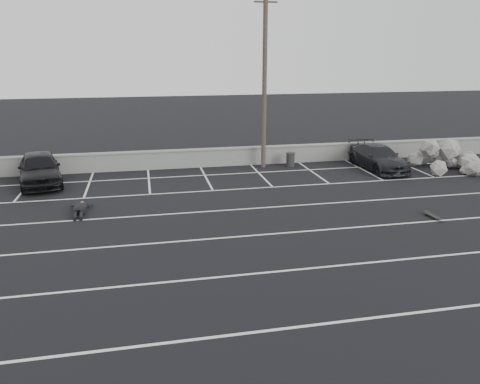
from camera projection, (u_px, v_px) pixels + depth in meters
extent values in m
plane|color=black|center=(320.00, 268.00, 14.57)|extent=(120.00, 120.00, 0.00)
cube|color=gray|center=(234.00, 157.00, 27.54)|extent=(50.00, 0.35, 1.00)
cube|color=gray|center=(234.00, 148.00, 27.39)|extent=(50.00, 0.45, 0.08)
cube|color=silver|center=(363.00, 319.00, 11.75)|extent=(36.00, 0.10, 0.01)
cube|color=silver|center=(320.00, 267.00, 14.57)|extent=(36.00, 0.10, 0.01)
cube|color=silver|center=(290.00, 232.00, 17.38)|extent=(36.00, 0.10, 0.01)
cube|color=silver|center=(269.00, 207.00, 20.19)|extent=(36.00, 0.10, 0.01)
cube|color=silver|center=(253.00, 188.00, 23.00)|extent=(36.00, 0.10, 0.01)
cube|color=silver|center=(241.00, 173.00, 25.81)|extent=(36.00, 0.10, 0.01)
cube|color=silver|center=(26.00, 187.00, 23.19)|extent=(0.10, 5.00, 0.01)
cube|color=silver|center=(89.00, 184.00, 23.77)|extent=(0.10, 5.00, 0.01)
cube|color=silver|center=(149.00, 181.00, 24.36)|extent=(0.10, 5.00, 0.01)
cube|color=silver|center=(206.00, 178.00, 24.95)|extent=(0.10, 5.00, 0.01)
cube|color=silver|center=(260.00, 175.00, 25.54)|extent=(0.10, 5.00, 0.01)
cube|color=silver|center=(312.00, 172.00, 26.13)|extent=(0.10, 5.00, 0.01)
cube|color=silver|center=(362.00, 169.00, 26.72)|extent=(0.10, 5.00, 0.01)
cube|color=silver|center=(410.00, 167.00, 27.31)|extent=(0.10, 5.00, 0.01)
cube|color=silver|center=(455.00, 164.00, 27.90)|extent=(0.10, 5.00, 0.01)
imported|color=black|center=(40.00, 168.00, 23.54)|extent=(2.91, 5.11, 1.64)
imported|color=black|center=(378.00, 157.00, 26.59)|extent=(2.03, 4.74, 1.36)
cylinder|color=#4C4238|center=(264.00, 83.00, 25.87)|extent=(0.26, 0.26, 9.61)
cube|color=#4C4238|center=(266.00, 2.00, 24.67)|extent=(1.28, 0.09, 0.09)
cylinder|color=#28272A|center=(290.00, 160.00, 27.28)|extent=(0.59, 0.59, 0.77)
cylinder|color=#28272A|center=(291.00, 153.00, 27.16)|extent=(0.65, 0.65, 0.04)
cube|color=black|center=(433.00, 216.00, 18.89)|extent=(0.25, 0.86, 0.02)
cube|color=#28272A|center=(428.00, 214.00, 19.17)|extent=(0.18, 0.06, 0.04)
cube|color=#28272A|center=(437.00, 219.00, 18.64)|extent=(0.18, 0.06, 0.04)
cylinder|color=black|center=(426.00, 215.00, 19.15)|extent=(0.04, 0.06, 0.06)
cylinder|color=black|center=(431.00, 215.00, 19.20)|extent=(0.04, 0.06, 0.06)
cylinder|color=black|center=(435.00, 220.00, 18.62)|extent=(0.04, 0.06, 0.06)
cylinder|color=black|center=(439.00, 219.00, 18.67)|extent=(0.04, 0.06, 0.06)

